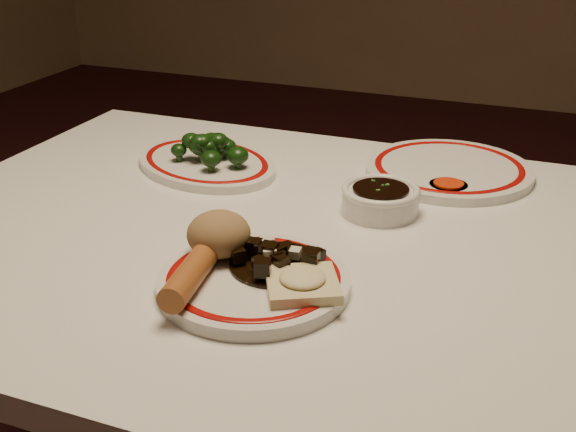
# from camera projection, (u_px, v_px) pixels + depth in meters

# --- Properties ---
(dining_table) EXTENTS (1.20, 0.90, 0.75)m
(dining_table) POSITION_uv_depth(u_px,v_px,m) (285.00, 286.00, 1.11)
(dining_table) COLOR white
(dining_table) RESTS_ON ground
(main_plate) EXTENTS (0.26, 0.26, 0.02)m
(main_plate) POSITION_uv_depth(u_px,v_px,m) (254.00, 281.00, 0.92)
(main_plate) COLOR silver
(main_plate) RESTS_ON dining_table
(rice_mound) EXTENTS (0.09, 0.09, 0.06)m
(rice_mound) POSITION_uv_depth(u_px,v_px,m) (219.00, 234.00, 0.95)
(rice_mound) COLOR #967147
(rice_mound) RESTS_ON main_plate
(spring_roll) EXTENTS (0.05, 0.13, 0.03)m
(spring_roll) POSITION_uv_depth(u_px,v_px,m) (190.00, 275.00, 0.88)
(spring_roll) COLOR #A65C28
(spring_roll) RESTS_ON main_plate
(fried_wonton) EXTENTS (0.12, 0.12, 0.02)m
(fried_wonton) POSITION_uv_depth(u_px,v_px,m) (302.00, 282.00, 0.88)
(fried_wonton) COLOR beige
(fried_wonton) RESTS_ON main_plate
(stirfry_heap) EXTENTS (0.12, 0.12, 0.03)m
(stirfry_heap) POSITION_uv_depth(u_px,v_px,m) (276.00, 259.00, 0.93)
(stirfry_heap) COLOR black
(stirfry_heap) RESTS_ON main_plate
(broccoli_plate) EXTENTS (0.35, 0.34, 0.02)m
(broccoli_plate) POSITION_uv_depth(u_px,v_px,m) (206.00, 163.00, 1.31)
(broccoli_plate) COLOR silver
(broccoli_plate) RESTS_ON dining_table
(broccoli_pile) EXTENTS (0.15, 0.11, 0.05)m
(broccoli_pile) POSITION_uv_depth(u_px,v_px,m) (210.00, 147.00, 1.29)
(broccoli_pile) COLOR #23471C
(broccoli_pile) RESTS_ON broccoli_plate
(soy_bowl) EXTENTS (0.12, 0.12, 0.04)m
(soy_bowl) POSITION_uv_depth(u_px,v_px,m) (380.00, 201.00, 1.12)
(soy_bowl) COLOR silver
(soy_bowl) RESTS_ON dining_table
(sweet_sour_dish) EXTENTS (0.06, 0.06, 0.02)m
(sweet_sour_dish) POSITION_uv_depth(u_px,v_px,m) (448.00, 188.00, 1.20)
(sweet_sour_dish) COLOR silver
(sweet_sour_dish) RESTS_ON dining_table
(mustard_dish) EXTENTS (0.06, 0.06, 0.02)m
(mustard_dish) POSITION_uv_depth(u_px,v_px,m) (384.00, 213.00, 1.11)
(mustard_dish) COLOR silver
(mustard_dish) RESTS_ON dining_table
(far_plate) EXTENTS (0.34, 0.34, 0.02)m
(far_plate) POSITION_uv_depth(u_px,v_px,m) (448.00, 169.00, 1.28)
(far_plate) COLOR silver
(far_plate) RESTS_ON dining_table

